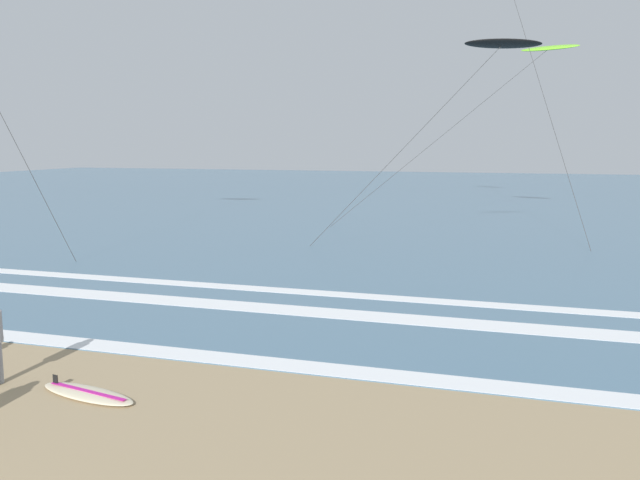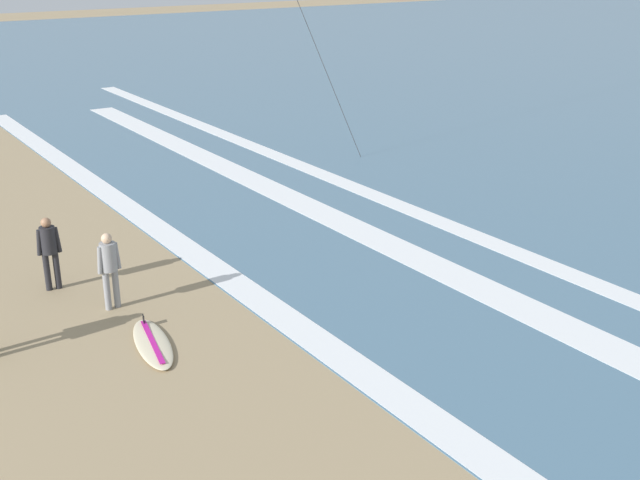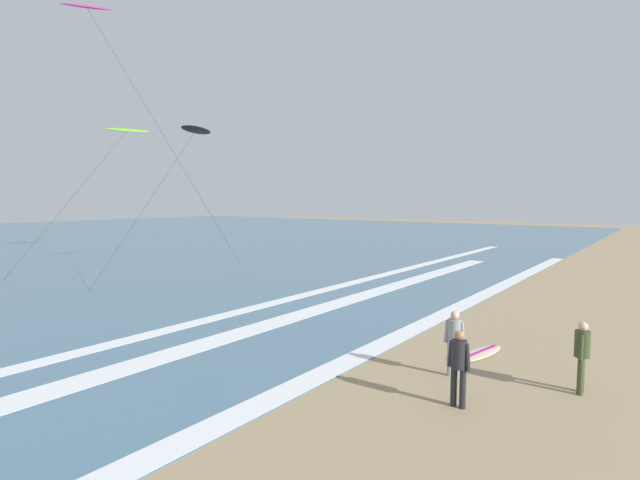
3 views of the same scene
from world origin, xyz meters
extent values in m
cube|color=slate|center=(0.00, 54.97, 0.01)|extent=(140.00, 90.00, 0.01)
cube|color=white|center=(0.14, 10.37, 0.01)|extent=(48.02, 0.73, 0.01)
cube|color=white|center=(-1.76, 14.59, 0.01)|extent=(42.23, 1.01, 0.01)
cube|color=white|center=(1.10, 16.76, 0.01)|extent=(58.43, 0.68, 0.01)
ellipsoid|color=beige|center=(-0.69, 7.78, 0.04)|extent=(2.18, 1.00, 0.09)
cube|color=#BF198C|center=(-0.69, 7.78, 0.09)|extent=(1.77, 0.44, 0.01)
cube|color=black|center=(-1.49, 7.94, 0.17)|extent=(0.12, 0.04, 0.16)
cylinder|color=#333333|center=(6.43, 31.62, 8.50)|extent=(5.51, 8.44, 17.02)
ellipsoid|color=#70C628|center=(7.35, 37.36, 9.49)|extent=(3.27, 1.84, 0.43)
cylinder|color=#333333|center=(1.97, 34.71, 4.74)|extent=(10.77, 5.31, 9.50)
ellipsoid|color=black|center=(5.38, 26.94, 8.39)|extent=(3.27, 1.87, 0.43)
cylinder|color=#333333|center=(1.52, 26.15, 4.19)|extent=(7.74, 1.59, 8.40)
camera|label=1|loc=(6.62, -1.79, 4.45)|focal=37.59mm
camera|label=2|loc=(11.63, 3.18, 6.86)|focal=44.25mm
camera|label=3|loc=(-13.63, 3.60, 4.26)|focal=27.03mm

